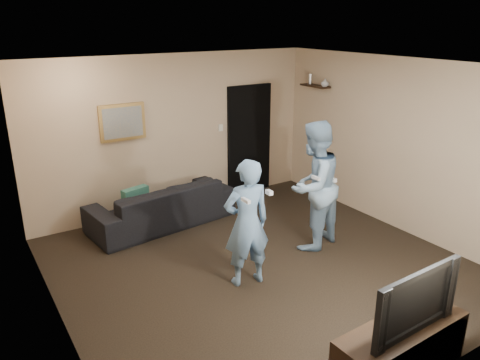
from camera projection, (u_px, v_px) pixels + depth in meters
ground at (261, 266)px, 6.22m from camera, size 5.00×5.00×0.00m
ceiling at (264, 66)px, 5.36m from camera, size 5.00×5.00×0.04m
wall_back at (176, 133)px, 7.78m from camera, size 5.00×0.04×2.60m
wall_front at (439, 255)px, 3.80m from camera, size 5.00×0.04×2.60m
wall_left at (51, 217)px, 4.52m from camera, size 0.04×5.00×2.60m
wall_right at (397, 145)px, 7.06m from camera, size 0.04×5.00×2.60m
sofa at (162, 204)px, 7.39m from camera, size 2.37×1.15×0.67m
throw_pillow at (136, 201)px, 7.13m from camera, size 0.44×0.23×0.42m
painting_frame at (122, 122)px, 7.20m from camera, size 0.72×0.05×0.57m
painting_canvas at (123, 122)px, 7.18m from camera, size 0.62×0.01×0.47m
doorway at (249, 140)px, 8.59m from camera, size 0.90×0.06×2.00m
light_switch at (221, 128)px, 8.19m from camera, size 0.08×0.02×0.12m
wall_shelf at (315, 86)px, 8.21m from camera, size 0.20×0.60×0.03m
shelf_vase at (325, 83)px, 7.99m from camera, size 0.13×0.13×0.14m
shelf_figurine at (310, 79)px, 8.29m from camera, size 0.06×0.06×0.18m
tv_console at (400, 349)px, 4.29m from camera, size 1.39×0.49×0.49m
television at (407, 297)px, 4.11m from camera, size 1.06×0.17×0.61m
wii_player_left at (247, 223)px, 5.59m from camera, size 0.64×0.53×1.60m
wii_player_right at (313, 186)px, 6.49m from camera, size 1.05×0.91×1.83m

